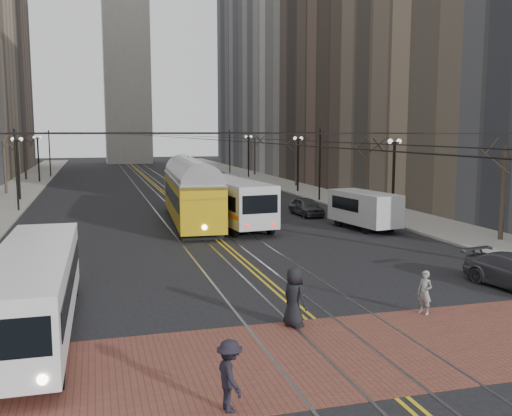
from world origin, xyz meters
TOP-DOWN VIEW (x-y plane):
  - ground at (0.00, 0.00)m, footprint 260.00×260.00m
  - sidewalk_left at (-15.00, 45.00)m, footprint 5.00×140.00m
  - sidewalk_right at (15.00, 45.00)m, footprint 5.00×140.00m
  - crosswalk_band at (0.00, -4.00)m, footprint 25.00×6.00m
  - streetcar_rails at (0.00, 45.00)m, footprint 4.80×130.00m
  - centre_lines at (0.00, 45.00)m, footprint 0.42×130.00m
  - building_right_mid at (25.50, 46.00)m, footprint 16.00×20.00m
  - building_right_midfar at (27.50, 66.00)m, footprint 20.00×20.00m
  - building_right_far at (25.50, 86.00)m, footprint 16.00×20.00m
  - lamp_posts at (-0.00, 28.75)m, footprint 27.60×57.20m
  - street_trees at (0.00, 35.25)m, footprint 31.68×53.28m
  - trolley_wires at (0.00, 34.83)m, footprint 25.96×120.00m
  - transit_bus at (-8.90, 0.00)m, footprint 2.40×10.86m
  - streetcar at (-0.50, 20.89)m, footprint 3.65×14.98m
  - rear_bus at (1.80, 19.54)m, footprint 3.85×12.33m
  - cargo_van at (10.00, 15.11)m, footprint 2.97×5.82m
  - sedan_grey at (8.57, 22.00)m, footprint 1.81×4.12m
  - sedan_silver at (7.68, 43.41)m, footprint 2.59×5.42m
  - pedestrian_a at (-0.80, -1.50)m, footprint 0.94×1.13m
  - pedestrian_b at (4.07, -1.50)m, footprint 0.56×0.66m
  - pedestrian_d at (-4.14, -6.50)m, footprint 0.75×1.15m

SIDE VIEW (x-z plane):
  - ground at x=0.00m, z-range 0.00..0.00m
  - streetcar_rails at x=0.00m, z-range 0.00..0.01m
  - crosswalk_band at x=0.00m, z-range 0.00..0.01m
  - centre_lines at x=0.00m, z-range 0.01..0.01m
  - sidewalk_left at x=-15.00m, z-range 0.00..0.15m
  - sidewalk_right at x=15.00m, z-range 0.00..0.15m
  - sedan_grey at x=8.57m, z-range 0.00..1.38m
  - pedestrian_b at x=4.07m, z-range 0.01..1.55m
  - pedestrian_d at x=-4.14m, z-range 0.01..1.69m
  - sedan_silver at x=7.68m, z-range 0.00..1.71m
  - pedestrian_a at x=-0.80m, z-range 0.01..1.98m
  - cargo_van at x=10.00m, z-range 0.00..2.46m
  - transit_bus at x=-8.90m, z-range 0.00..2.71m
  - rear_bus at x=1.80m, z-range 0.00..3.16m
  - streetcar at x=-0.50m, z-range 0.00..3.50m
  - street_trees at x=0.00m, z-range 0.00..5.60m
  - lamp_posts at x=0.00m, z-range 0.00..5.60m
  - trolley_wires at x=0.00m, z-range 0.47..7.07m
  - building_right_mid at x=25.50m, z-range 0.00..34.00m
  - building_right_far at x=25.50m, z-range 0.00..40.00m
  - building_right_midfar at x=27.50m, z-range 0.00..52.00m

